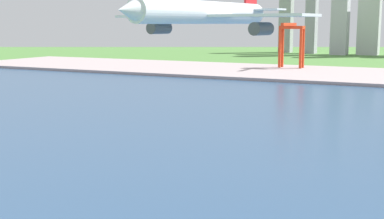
# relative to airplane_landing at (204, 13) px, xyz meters

# --- Properties ---
(ground_plane) EXTENTS (2400.00, 2400.00, 0.00)m
(ground_plane) POSITION_rel_airplane_landing_xyz_m (-4.40, 174.59, -45.54)
(ground_plane) COLOR #4E803B
(water_bay) EXTENTS (840.00, 360.00, 0.15)m
(water_bay) POSITION_rel_airplane_landing_xyz_m (-4.40, 114.59, -45.46)
(water_bay) COLOR #2D4C70
(water_bay) RESTS_ON ground
(airplane_landing) EXTENTS (40.99, 44.52, 13.78)m
(airplane_landing) POSITION_rel_airplane_landing_xyz_m (0.00, 0.00, 0.00)
(airplane_landing) COLOR white
(port_crane_red) EXTENTS (22.30, 40.94, 41.55)m
(port_crane_red) POSITION_rel_airplane_landing_xyz_m (-100.23, 398.41, -13.58)
(port_crane_red) COLOR red
(port_crane_red) RESTS_ON industrial_pier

